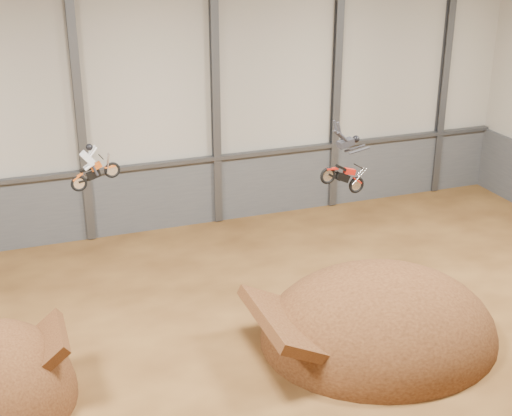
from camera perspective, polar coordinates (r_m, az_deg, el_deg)
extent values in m
plane|color=#4F3015|center=(24.84, -0.17, -14.80)|extent=(40.00, 40.00, 0.00)
cube|color=#B7B0A2|center=(35.26, -8.62, 8.87)|extent=(40.00, 0.10, 14.00)
cube|color=#4F5256|center=(36.70, -8.13, 0.84)|extent=(39.80, 0.18, 3.50)
cube|color=#47494F|center=(35.95, -8.23, 3.43)|extent=(39.80, 0.35, 0.20)
cube|color=#47494F|center=(34.58, -14.01, 8.21)|extent=(0.40, 0.36, 13.90)
cube|color=#47494F|center=(35.86, -3.28, 9.30)|extent=(0.40, 0.36, 13.90)
cube|color=#47494F|center=(38.27, 6.46, 10.02)|extent=(0.40, 0.36, 13.90)
cube|color=#47494F|center=(41.62, 14.86, 10.41)|extent=(0.40, 0.36, 13.90)
ellipsoid|color=#3B1E0E|center=(28.23, 9.76, -10.15)|extent=(9.23, 8.17, 5.33)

